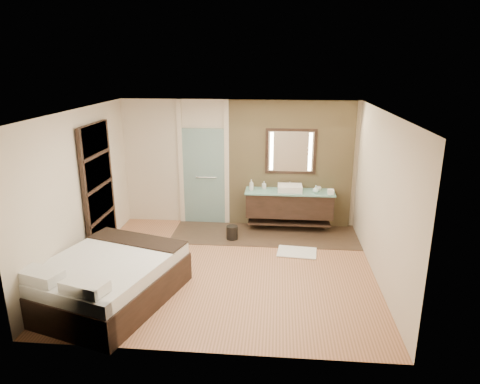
# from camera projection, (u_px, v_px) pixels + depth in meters

# --- Properties ---
(floor) EXTENTS (5.00, 5.00, 0.00)m
(floor) POSITION_uv_depth(u_px,v_px,m) (227.00, 269.00, 7.42)
(floor) COLOR #925D3D
(floor) RESTS_ON ground
(tile_strip) EXTENTS (3.80, 1.30, 0.01)m
(tile_strip) POSITION_uv_depth(u_px,v_px,m) (265.00, 234.00, 8.89)
(tile_strip) COLOR #3D2B21
(tile_strip) RESTS_ON floor
(stone_wall) EXTENTS (2.60, 0.08, 2.70)m
(stone_wall) POSITION_uv_depth(u_px,v_px,m) (290.00, 165.00, 9.03)
(stone_wall) COLOR tan
(stone_wall) RESTS_ON floor
(vanity) EXTENTS (1.85, 0.55, 0.88)m
(vanity) POSITION_uv_depth(u_px,v_px,m) (289.00, 204.00, 8.98)
(vanity) COLOR black
(vanity) RESTS_ON stone_wall
(mirror_unit) EXTENTS (1.06, 0.04, 0.96)m
(mirror_unit) POSITION_uv_depth(u_px,v_px,m) (291.00, 151.00, 8.89)
(mirror_unit) COLOR black
(mirror_unit) RESTS_ON stone_wall
(frosted_door) EXTENTS (1.10, 0.12, 2.70)m
(frosted_door) POSITION_uv_depth(u_px,v_px,m) (204.00, 173.00, 9.24)
(frosted_door) COLOR silver
(frosted_door) RESTS_ON floor
(shoji_partition) EXTENTS (0.06, 1.20, 2.40)m
(shoji_partition) POSITION_uv_depth(u_px,v_px,m) (99.00, 189.00, 7.84)
(shoji_partition) COLOR black
(shoji_partition) RESTS_ON floor
(bed) EXTENTS (2.23, 2.50, 0.81)m
(bed) POSITION_uv_depth(u_px,v_px,m) (107.00, 280.00, 6.35)
(bed) COLOR black
(bed) RESTS_ON floor
(bath_mat) EXTENTS (0.77, 0.57, 0.02)m
(bath_mat) POSITION_uv_depth(u_px,v_px,m) (297.00, 252.00, 8.02)
(bath_mat) COLOR white
(bath_mat) RESTS_ON floor
(waste_bin) EXTENTS (0.29, 0.29, 0.29)m
(waste_bin) POSITION_uv_depth(u_px,v_px,m) (232.00, 233.00, 8.60)
(waste_bin) COLOR black
(waste_bin) RESTS_ON floor
(tissue_box) EXTENTS (0.12, 0.12, 0.10)m
(tissue_box) POSITION_uv_depth(u_px,v_px,m) (331.00, 192.00, 8.66)
(tissue_box) COLOR white
(tissue_box) RESTS_ON vanity
(soap_bottle_a) EXTENTS (0.11, 0.11, 0.23)m
(soap_bottle_a) POSITION_uv_depth(u_px,v_px,m) (251.00, 185.00, 8.89)
(soap_bottle_a) COLOR silver
(soap_bottle_a) RESTS_ON vanity
(soap_bottle_b) EXTENTS (0.09, 0.09, 0.16)m
(soap_bottle_b) POSITION_uv_depth(u_px,v_px,m) (264.00, 185.00, 9.03)
(soap_bottle_b) COLOR #B2B2B2
(soap_bottle_b) RESTS_ON vanity
(soap_bottle_c) EXTENTS (0.15, 0.15, 0.16)m
(soap_bottle_c) POSITION_uv_depth(u_px,v_px,m) (316.00, 189.00, 8.73)
(soap_bottle_c) COLOR #BDEDEB
(soap_bottle_c) RESTS_ON vanity
(cup) EXTENTS (0.15, 0.15, 0.09)m
(cup) POSITION_uv_depth(u_px,v_px,m) (318.00, 189.00, 8.88)
(cup) COLOR white
(cup) RESTS_ON vanity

